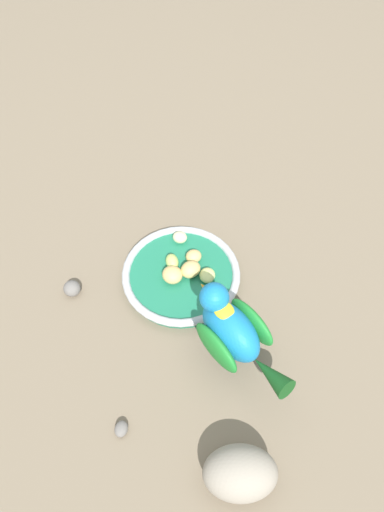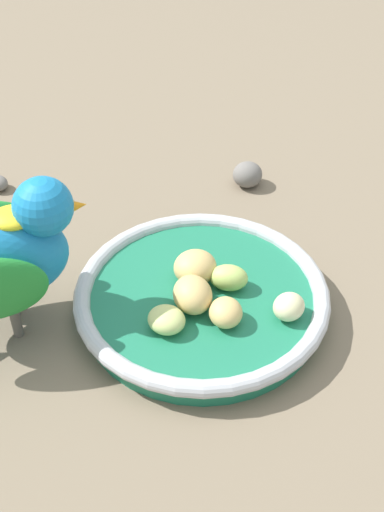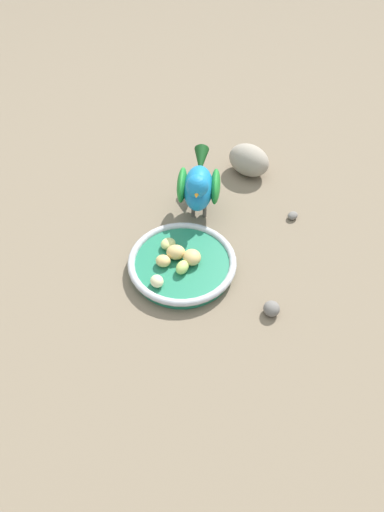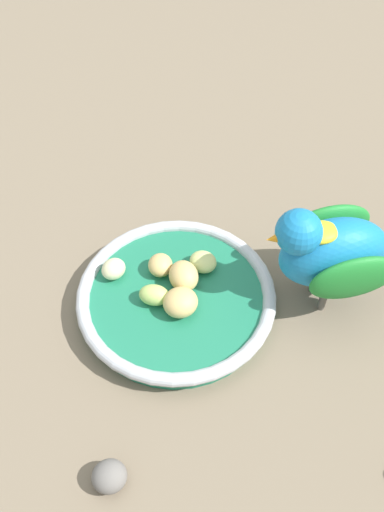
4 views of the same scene
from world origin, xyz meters
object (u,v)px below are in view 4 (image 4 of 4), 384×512
apple_piece_4 (180,302)px  parrot (337,249)px  feeding_bowl (175,298)px  apple_piece_0 (184,276)px  pebble_0 (109,476)px  apple_piece_1 (113,272)px  apple_piece_5 (154,295)px  apple_piece_2 (160,265)px  apple_piece_3 (203,262)px

apple_piece_4 → parrot: size_ratio=0.19×
feeding_bowl → apple_piece_0: (0.02, -0.01, 0.02)m
apple_piece_0 → parrot: (0.00, -0.15, 0.04)m
pebble_0 → feeding_bowl: bearing=-14.7°
apple_piece_1 → apple_piece_4: bearing=-118.3°
apple_piece_5 → apple_piece_4: bearing=-110.4°
apple_piece_0 → apple_piece_2: size_ratio=1.28×
apple_piece_2 → apple_piece_4: size_ratio=0.79×
feeding_bowl → apple_piece_0: size_ratio=5.71×
apple_piece_2 → apple_piece_3: bearing=-81.9°
apple_piece_5 → apple_piece_0: bearing=-52.1°
apple_piece_1 → apple_piece_3: apple_piece_1 is taller
apple_piece_0 → apple_piece_1: 0.08m
apple_piece_3 → apple_piece_0: bearing=138.9°
apple_piece_0 → pebble_0: bearing=164.1°
apple_piece_5 → parrot: size_ratio=0.16×
feeding_bowl → apple_piece_3: apple_piece_3 is taller
apple_piece_5 → parrot: (0.03, -0.18, 0.05)m
apple_piece_0 → apple_piece_4: size_ratio=1.01×
apple_piece_2 → apple_piece_4: bearing=-154.9°
feeding_bowl → parrot: 0.18m
apple_piece_3 → apple_piece_4: (-0.06, 0.02, 0.00)m
apple_piece_2 → parrot: (-0.01, -0.18, 0.05)m
feeding_bowl → pebble_0: (-0.19, 0.05, -0.00)m
apple_piece_1 → apple_piece_5: (-0.03, -0.05, 0.00)m
feeding_bowl → apple_piece_1: (0.02, 0.07, 0.02)m
feeding_bowl → parrot: (0.02, -0.16, 0.06)m
apple_piece_5 → apple_piece_2: bearing=-5.9°
apple_piece_4 → pebble_0: 0.18m
apple_piece_5 → pebble_0: 0.18m
feeding_bowl → apple_piece_5: 0.03m
feeding_bowl → apple_piece_2: (0.03, 0.02, 0.02)m
parrot → apple_piece_2: bearing=-18.4°
feeding_bowl → apple_piece_4: bearing=-160.2°
apple_piece_3 → apple_piece_5: 0.07m
apple_piece_3 → apple_piece_5: size_ratio=0.95×
pebble_0 → apple_piece_5: bearing=-8.9°
apple_piece_3 → apple_piece_5: apple_piece_5 is taller
parrot → pebble_0: bearing=30.2°
apple_piece_3 → parrot: (-0.02, -0.13, 0.05)m
apple_piece_1 → parrot: size_ratio=0.14×
apple_piece_1 → apple_piece_0: bearing=-94.5°
apple_piece_3 → apple_piece_5: (-0.05, 0.05, 0.00)m
apple_piece_1 → apple_piece_4: size_ratio=0.74×
apple_piece_1 → pebble_0: apple_piece_1 is taller
apple_piece_2 → apple_piece_3: 0.05m
apple_piece_2 → pebble_0: bearing=171.7°
apple_piece_3 → parrot: 0.14m
apple_piece_2 → parrot: 0.19m
feeding_bowl → apple_piece_3: size_ratio=6.97×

